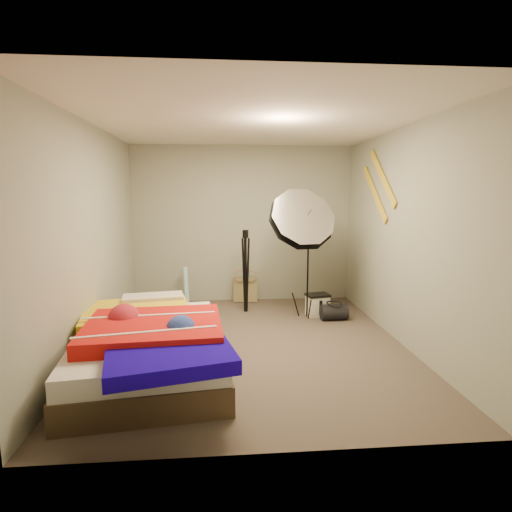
{
  "coord_description": "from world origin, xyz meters",
  "views": [
    {
      "loc": [
        -0.32,
        -4.45,
        1.73
      ],
      "look_at": [
        0.1,
        0.6,
        0.95
      ],
      "focal_mm": 28.0,
      "sensor_mm": 36.0,
      "label": 1
    }
  ],
  "objects": [
    {
      "name": "floor",
      "position": [
        0.0,
        0.0,
        0.0
      ],
      "size": [
        4.0,
        4.0,
        0.0
      ],
      "primitive_type": "plane",
      "color": "brown",
      "rests_on": "ground"
    },
    {
      "name": "ceiling",
      "position": [
        0.0,
        0.0,
        2.5
      ],
      "size": [
        4.0,
        4.0,
        0.0
      ],
      "primitive_type": "plane",
      "rotation": [
        3.14,
        0.0,
        0.0
      ],
      "color": "silver",
      "rests_on": "wall_back"
    },
    {
      "name": "wall_back",
      "position": [
        0.0,
        2.0,
        1.25
      ],
      "size": [
        3.5,
        0.0,
        3.5
      ],
      "primitive_type": "plane",
      "rotation": [
        1.57,
        0.0,
        0.0
      ],
      "color": "gray",
      "rests_on": "floor"
    },
    {
      "name": "wall_front",
      "position": [
        0.0,
        -2.0,
        1.25
      ],
      "size": [
        3.5,
        0.0,
        3.5
      ],
      "primitive_type": "plane",
      "rotation": [
        -1.57,
        0.0,
        0.0
      ],
      "color": "gray",
      "rests_on": "floor"
    },
    {
      "name": "wall_left",
      "position": [
        -1.75,
        0.0,
        1.25
      ],
      "size": [
        0.0,
        4.0,
        4.0
      ],
      "primitive_type": "plane",
      "rotation": [
        1.57,
        0.0,
        1.57
      ],
      "color": "gray",
      "rests_on": "floor"
    },
    {
      "name": "wall_right",
      "position": [
        1.75,
        0.0,
        1.25
      ],
      "size": [
        0.0,
        4.0,
        4.0
      ],
      "primitive_type": "plane",
      "rotation": [
        1.57,
        0.0,
        -1.57
      ],
      "color": "gray",
      "rests_on": "floor"
    },
    {
      "name": "tote_bag",
      "position": [
        0.03,
        1.9,
        0.19
      ],
      "size": [
        0.39,
        0.18,
        0.4
      ],
      "primitive_type": "cube",
      "rotation": [
        -0.14,
        0.0,
        -0.02
      ],
      "color": "tan",
      "rests_on": "floor"
    },
    {
      "name": "wrapping_roll",
      "position": [
        -0.91,
        1.73,
        0.31
      ],
      "size": [
        0.12,
        0.19,
        0.61
      ],
      "primitive_type": "cylinder",
      "rotation": [
        -0.17,
        0.0,
        0.29
      ],
      "color": "#5CB9D2",
      "rests_on": "floor"
    },
    {
      "name": "camera_case",
      "position": [
        1.02,
        1.02,
        0.15
      ],
      "size": [
        0.33,
        0.27,
        0.3
      ],
      "primitive_type": "cube",
      "rotation": [
        0.0,
        0.0,
        0.2
      ],
      "color": "white",
      "rests_on": "floor"
    },
    {
      "name": "duffel_bag",
      "position": [
        1.21,
        0.82,
        0.11
      ],
      "size": [
        0.37,
        0.23,
        0.22
      ],
      "primitive_type": "cylinder",
      "rotation": [
        0.0,
        1.57,
        0.03
      ],
      "color": "black",
      "rests_on": "floor"
    },
    {
      "name": "wall_stripe_upper",
      "position": [
        1.73,
        0.6,
        1.95
      ],
      "size": [
        0.02,
        0.91,
        0.78
      ],
      "primitive_type": "cube",
      "rotation": [
        0.7,
        0.0,
        0.0
      ],
      "color": "gold",
      "rests_on": "wall_right"
    },
    {
      "name": "wall_stripe_lower",
      "position": [
        1.73,
        0.85,
        1.75
      ],
      "size": [
        0.02,
        0.91,
        0.78
      ],
      "primitive_type": "cube",
      "rotation": [
        0.7,
        0.0,
        0.0
      ],
      "color": "gold",
      "rests_on": "wall_right"
    },
    {
      "name": "bed",
      "position": [
        -1.03,
        -0.68,
        0.29
      ],
      "size": [
        1.66,
        2.24,
        0.58
      ],
      "color": "#4A3725",
      "rests_on": "floor"
    },
    {
      "name": "photo_umbrella",
      "position": [
        0.73,
        0.87,
        1.37
      ],
      "size": [
        1.08,
        0.74,
        1.92
      ],
      "color": "black",
      "rests_on": "floor"
    },
    {
      "name": "camera_tripod",
      "position": [
        0.01,
        1.32,
        0.7
      ],
      "size": [
        0.09,
        0.09,
        1.22
      ],
      "color": "black",
      "rests_on": "floor"
    }
  ]
}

